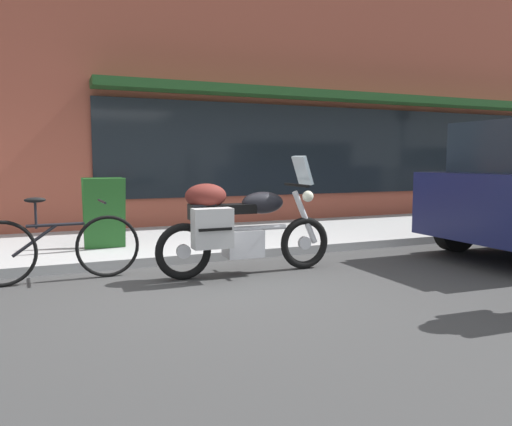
% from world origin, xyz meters
% --- Properties ---
extents(ground_plane, '(80.00, 80.00, 0.00)m').
position_xyz_m(ground_plane, '(0.00, 0.00, 0.00)').
color(ground_plane, '#383838').
extents(storefront_building, '(20.55, 0.90, 7.17)m').
position_xyz_m(storefront_building, '(6.28, 4.25, 3.50)').
color(storefront_building, brown).
rests_on(storefront_building, ground_plane).
extents(touring_motorcycle, '(2.18, 0.66, 1.40)m').
position_xyz_m(touring_motorcycle, '(0.36, 0.28, 0.61)').
color(touring_motorcycle, black).
rests_on(touring_motorcycle, ground_plane).
extents(parked_bicycle, '(1.81, 0.48, 0.95)m').
position_xyz_m(parked_bicycle, '(-1.60, 0.77, 0.39)').
color(parked_bicycle, black).
rests_on(parked_bicycle, ground_plane).
extents(sandwich_board_sign, '(0.55, 0.42, 0.98)m').
position_xyz_m(sandwich_board_sign, '(-0.95, 2.09, 0.61)').
color(sandwich_board_sign, '#1E511E').
rests_on(sandwich_board_sign, sidewalk_curb).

